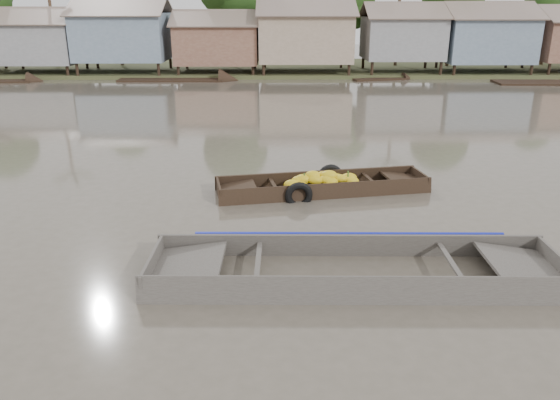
{
  "coord_description": "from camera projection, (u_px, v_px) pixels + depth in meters",
  "views": [
    {
      "loc": [
        0.31,
        -11.28,
        5.06
      ],
      "look_at": [
        0.42,
        0.42,
        0.8
      ],
      "focal_mm": 35.0,
      "sensor_mm": 36.0,
      "label": 1
    }
  ],
  "objects": [
    {
      "name": "banana_boat",
      "position": [
        321.0,
        186.0,
        15.4
      ],
      "size": [
        6.13,
        2.45,
        0.83
      ],
      "rotation": [
        0.0,
        0.0,
        0.18
      ],
      "color": "black",
      "rests_on": "ground"
    },
    {
      "name": "riverbank",
      "position": [
        310.0,
        30.0,
        41.24
      ],
      "size": [
        120.0,
        12.47,
        10.22
      ],
      "color": "#384723",
      "rests_on": "ground"
    },
    {
      "name": "ground",
      "position": [
        261.0,
        240.0,
        12.32
      ],
      "size": [
        120.0,
        120.0,
        0.0
      ],
      "primitive_type": "plane",
      "color": "#524B3F",
      "rests_on": "ground"
    },
    {
      "name": "distant_boats",
      "position": [
        398.0,
        87.0,
        34.9
      ],
      "size": [
        49.0,
        15.12,
        0.35
      ],
      "color": "black",
      "rests_on": "ground"
    },
    {
      "name": "viewer_boat",
      "position": [
        355.0,
        274.0,
        10.62
      ],
      "size": [
        8.02,
        2.22,
        0.64
      ],
      "rotation": [
        0.0,
        0.0,
        -0.02
      ],
      "color": "#3F3A35",
      "rests_on": "ground"
    }
  ]
}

